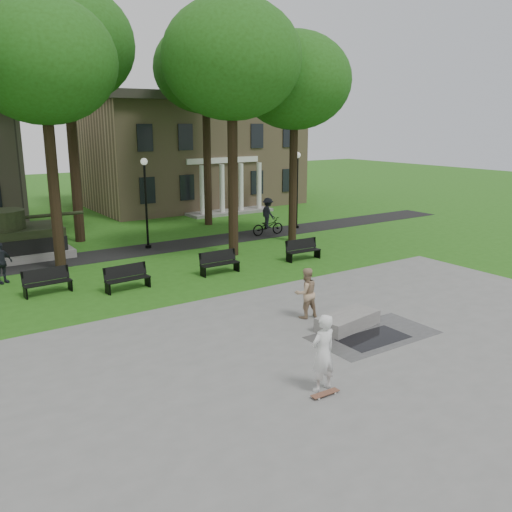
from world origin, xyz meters
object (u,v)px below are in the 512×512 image
(skateboarder, at_px, (323,353))
(park_bench_0, at_px, (47,281))
(cyclist, at_px, (268,220))
(friend_watching, at_px, (306,293))
(concrete_block, at_px, (348,321))

(skateboarder, height_order, park_bench_0, skateboarder)
(cyclist, xyz_separation_m, park_bench_0, (-13.66, -4.49, -0.38))
(friend_watching, relative_size, park_bench_0, 0.96)
(cyclist, relative_size, park_bench_0, 1.21)
(friend_watching, xyz_separation_m, park_bench_0, (-6.64, 7.72, -0.37))
(concrete_block, bearing_deg, friend_watching, 110.37)
(concrete_block, bearing_deg, skateboarder, -141.41)
(concrete_block, distance_m, cyclist, 15.16)
(skateboarder, distance_m, park_bench_0, 12.56)
(concrete_block, relative_size, friend_watching, 1.26)
(park_bench_0, bearing_deg, skateboarder, -75.71)
(cyclist, bearing_deg, concrete_block, 159.57)
(concrete_block, bearing_deg, cyclist, 64.72)
(skateboarder, bearing_deg, park_bench_0, -75.75)
(concrete_block, distance_m, park_bench_0, 11.69)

